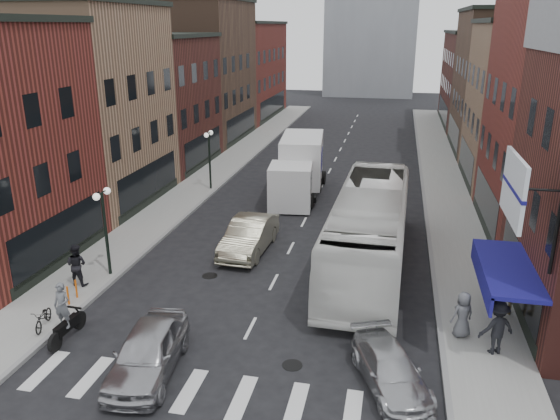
# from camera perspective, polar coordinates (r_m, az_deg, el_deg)

# --- Properties ---
(ground) EXTENTS (160.00, 160.00, 0.00)m
(ground) POSITION_cam_1_polar(r_m,az_deg,el_deg) (20.33, -3.87, -13.64)
(ground) COLOR black
(ground) RESTS_ON ground
(sidewalk_left) EXTENTS (3.00, 74.00, 0.15)m
(sidewalk_left) POSITION_cam_1_polar(r_m,az_deg,el_deg) (42.14, -6.88, 3.78)
(sidewalk_left) COLOR gray
(sidewalk_left) RESTS_ON ground
(sidewalk_right) EXTENTS (3.00, 74.00, 0.15)m
(sidewalk_right) POSITION_cam_1_polar(r_m,az_deg,el_deg) (40.11, 16.80, 2.33)
(sidewalk_right) COLOR gray
(sidewalk_right) RESTS_ON ground
(curb_left) EXTENTS (0.20, 74.00, 0.16)m
(curb_left) POSITION_cam_1_polar(r_m,az_deg,el_deg) (41.70, -4.92, 3.58)
(curb_left) COLOR gray
(curb_left) RESTS_ON ground
(curb_right) EXTENTS (0.20, 74.00, 0.16)m
(curb_right) POSITION_cam_1_polar(r_m,az_deg,el_deg) (40.03, 14.66, 2.38)
(curb_right) COLOR gray
(curb_right) RESTS_ON ground
(crosswalk_stripes) EXTENTS (12.00, 2.20, 0.01)m
(crosswalk_stripes) POSITION_cam_1_polar(r_m,az_deg,el_deg) (17.99, -6.61, -18.61)
(crosswalk_stripes) COLOR silver
(crosswalk_stripes) RESTS_ON ground
(bldg_left_mid_a) EXTENTS (10.30, 10.20, 12.30)m
(bldg_left_mid_a) POSITION_cam_1_polar(r_m,az_deg,el_deg) (36.68, -21.20, 10.13)
(bldg_left_mid_a) COLOR #9A7355
(bldg_left_mid_a) RESTS_ON ground
(bldg_left_mid_b) EXTENTS (10.30, 10.20, 10.30)m
(bldg_left_mid_b) POSITION_cam_1_polar(r_m,az_deg,el_deg) (45.45, -14.23, 10.98)
(bldg_left_mid_b) COLOR #4B1F1A
(bldg_left_mid_b) RESTS_ON ground
(bldg_left_far_a) EXTENTS (10.30, 12.20, 13.30)m
(bldg_left_far_a) POSITION_cam_1_polar(r_m,az_deg,el_deg) (55.33, -9.29, 14.16)
(bldg_left_far_a) COLOR #4D3526
(bldg_left_far_a) RESTS_ON ground
(bldg_left_far_b) EXTENTS (10.30, 16.20, 11.30)m
(bldg_left_far_b) POSITION_cam_1_polar(r_m,az_deg,el_deg) (68.61, -4.94, 14.35)
(bldg_left_far_b) COLOR maroon
(bldg_left_far_b) RESTS_ON ground
(bldg_right_mid_b) EXTENTS (10.30, 10.20, 11.30)m
(bldg_right_mid_b) POSITION_cam_1_polar(r_m,az_deg,el_deg) (42.03, 26.30, 9.73)
(bldg_right_mid_b) COLOR #9A7355
(bldg_right_mid_b) RESTS_ON ground
(bldg_right_far_a) EXTENTS (10.30, 12.20, 12.30)m
(bldg_right_far_a) POSITION_cam_1_polar(r_m,az_deg,el_deg) (52.66, 23.66, 12.10)
(bldg_right_far_a) COLOR #4D3526
(bldg_right_far_a) RESTS_ON ground
(bldg_right_far_b) EXTENTS (10.30, 16.20, 10.30)m
(bldg_right_far_b) POSITION_cam_1_polar(r_m,az_deg,el_deg) (66.48, 21.32, 12.60)
(bldg_right_far_b) COLOR #4B1F1A
(bldg_right_far_b) RESTS_ON ground
(awning_blue) EXTENTS (1.80, 5.00, 0.78)m
(awning_blue) POSITION_cam_1_polar(r_m,az_deg,el_deg) (21.07, 22.19, -5.78)
(awning_blue) COLOR navy
(awning_blue) RESTS_ON ground
(billboard_sign) EXTENTS (1.52, 3.00, 3.70)m
(billboard_sign) POSITION_cam_1_polar(r_m,az_deg,el_deg) (18.00, 23.48, 1.87)
(billboard_sign) COLOR black
(billboard_sign) RESTS_ON ground
(streetlamp_near) EXTENTS (0.32, 1.22, 4.11)m
(streetlamp_near) POSITION_cam_1_polar(r_m,az_deg,el_deg) (25.17, -17.89, -0.64)
(streetlamp_near) COLOR black
(streetlamp_near) RESTS_ON ground
(streetlamp_far) EXTENTS (0.32, 1.22, 4.11)m
(streetlamp_far) POSITION_cam_1_polar(r_m,az_deg,el_deg) (37.45, -7.41, 6.33)
(streetlamp_far) COLOR black
(streetlamp_far) RESTS_ON ground
(bike_rack) EXTENTS (0.08, 0.68, 0.80)m
(bike_rack) POSITION_cam_1_polar(r_m,az_deg,el_deg) (24.05, -20.89, -8.01)
(bike_rack) COLOR #D8590C
(bike_rack) RESTS_ON sidewalk_left
(box_truck) EXTENTS (3.27, 8.96, 3.80)m
(box_truck) POSITION_cam_1_polar(r_m,az_deg,el_deg) (36.26, 1.99, 4.38)
(box_truck) COLOR silver
(box_truck) RESTS_ON ground
(motorcycle_rider) EXTENTS (0.64, 2.25, 2.29)m
(motorcycle_rider) POSITION_cam_1_polar(r_m,az_deg,el_deg) (21.33, -21.63, -10.07)
(motorcycle_rider) COLOR black
(motorcycle_rider) RESTS_ON ground
(transit_bus) EXTENTS (3.55, 13.65, 3.78)m
(transit_bus) POSITION_cam_1_polar(r_m,az_deg,el_deg) (25.71, 9.32, -1.96)
(transit_bus) COLOR silver
(transit_bus) RESTS_ON ground
(sedan_left_near) EXTENTS (2.42, 4.87, 1.59)m
(sedan_left_near) POSITION_cam_1_polar(r_m,az_deg,el_deg) (18.86, -13.63, -14.16)
(sedan_left_near) COLOR #ABAAAF
(sedan_left_near) RESTS_ON ground
(sedan_left_far) EXTENTS (2.03, 5.24, 1.70)m
(sedan_left_far) POSITION_cam_1_polar(r_m,az_deg,el_deg) (27.46, -3.25, -2.69)
(sedan_left_far) COLOR #AEA98D
(sedan_left_far) RESTS_ON ground
(curb_car) EXTENTS (3.12, 4.47, 1.20)m
(curb_car) POSITION_cam_1_polar(r_m,az_deg,el_deg) (18.21, 11.46, -16.04)
(curb_car) COLOR #B0B1B5
(curb_car) RESTS_ON ground
(parked_bicycle) EXTENTS (0.90, 1.60, 0.80)m
(parked_bicycle) POSITION_cam_1_polar(r_m,az_deg,el_deg) (22.51, -23.49, -10.27)
(parked_bicycle) COLOR black
(parked_bicycle) RESTS_ON sidewalk_left
(ped_left_solo) EXTENTS (0.93, 0.56, 1.87)m
(ped_left_solo) POSITION_cam_1_polar(r_m,az_deg,el_deg) (25.20, -20.50, -5.38)
(ped_left_solo) COLOR black
(ped_left_solo) RESTS_ON sidewalk_left
(ped_right_a) EXTENTS (1.42, 1.09, 1.97)m
(ped_right_a) POSITION_cam_1_polar(r_m,az_deg,el_deg) (20.37, 21.72, -11.31)
(ped_right_a) COLOR black
(ped_right_a) RESTS_ON sidewalk_right
(ped_right_b) EXTENTS (1.23, 0.74, 1.97)m
(ped_right_b) POSITION_cam_1_polar(r_m,az_deg,el_deg) (23.12, 22.79, -7.75)
(ped_right_b) COLOR #967D4C
(ped_right_b) RESTS_ON sidewalk_right
(ped_right_c) EXTENTS (1.01, 0.89, 1.73)m
(ped_right_c) POSITION_cam_1_polar(r_m,az_deg,el_deg) (21.01, 18.55, -10.32)
(ped_right_c) COLOR #58595F
(ped_right_c) RESTS_ON sidewalk_right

